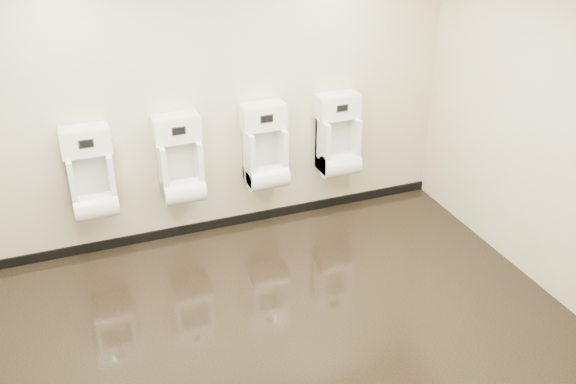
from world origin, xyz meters
name	(u,v)px	position (x,y,z in m)	size (l,w,h in m)	color
ground	(273,327)	(0.00, 0.00, 0.00)	(5.00, 3.50, 0.00)	black
back_wall	(210,103)	(0.00, 1.75, 1.40)	(5.00, 0.02, 2.80)	beige
front_wall	(385,321)	(0.00, -1.75, 1.40)	(5.00, 0.02, 2.80)	beige
right_wall	(544,132)	(2.50, 0.00, 1.40)	(0.02, 3.50, 2.80)	beige
skirting_back	(217,224)	(0.00, 1.74, 0.05)	(5.00, 0.02, 0.10)	black
urinal_0	(92,179)	(-1.20, 1.60, 0.86)	(0.46, 0.34, 0.85)	silver
urinal_1	(181,166)	(-0.36, 1.60, 0.86)	(0.46, 0.34, 0.85)	silver
urinal_2	(265,152)	(0.51, 1.60, 0.86)	(0.46, 0.34, 0.85)	silver
urinal_3	(338,141)	(1.32, 1.60, 0.86)	(0.46, 0.34, 0.85)	silver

